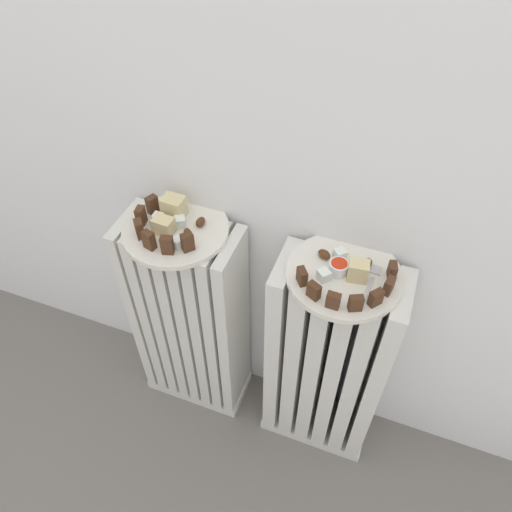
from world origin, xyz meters
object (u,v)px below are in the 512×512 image
Objects in this scene: radiator_left at (191,322)px; plate_left at (176,230)px; radiator_right at (326,364)px; fork at (371,281)px; jam_bowl_right at (339,267)px; plate_right at (344,275)px.

radiator_left is 2.80× the size of plate_left.
plate_left reaches higher than radiator_right.
fork reaches higher than radiator_left.
jam_bowl_right is (-0.01, -0.00, 0.35)m from radiator_right.
plate_left is 2.23× the size of fork.
jam_bowl_right reaches higher than plate_left.
jam_bowl_right is at bearing 178.32° from fork.
plate_right is at bearing 0.00° from radiator_right.
jam_bowl_right is at bearing -0.27° from plate_left.
jam_bowl_right reaches higher than plate_right.
jam_bowl_right is (-0.01, -0.00, 0.02)m from plate_right.
fork is (0.42, -0.00, 0.34)m from radiator_left.
radiator_right is 2.80× the size of plate_left.
radiator_left is 0.33m from plate_left.
radiator_right is 0.33m from plate_right.
plate_right is 5.95× the size of jam_bowl_right.
plate_right is at bearing 176.14° from fork.
plate_right is at bearing 0.00° from plate_left.
plate_left is 5.95× the size of jam_bowl_right.
fork is at bearing -0.49° from radiator_left.
jam_bowl_right is at bearing -172.34° from plate_right.
plate_left is at bearing 179.51° from fork.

